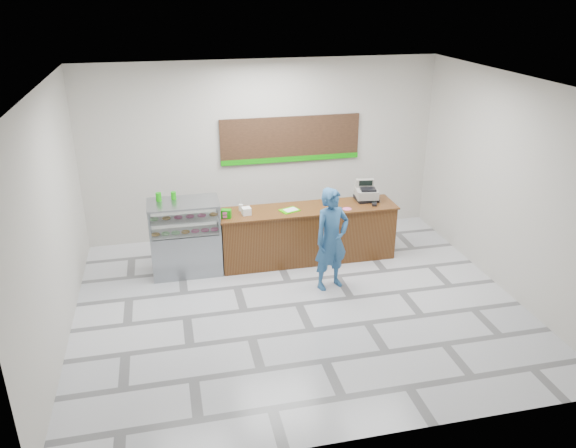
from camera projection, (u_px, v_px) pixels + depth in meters
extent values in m
plane|color=silver|center=(299.00, 304.00, 9.06)|extent=(7.00, 7.00, 0.00)
plane|color=beige|center=(263.00, 150.00, 11.07)|extent=(7.00, 0.00, 7.00)
plane|color=silver|center=(300.00, 84.00, 7.69)|extent=(7.00, 7.00, 0.00)
cube|color=brown|center=(308.00, 235.00, 10.37)|extent=(3.20, 0.70, 1.00)
cube|color=brown|center=(308.00, 209.00, 10.17)|extent=(3.26, 0.76, 0.03)
cube|color=gray|center=(187.00, 251.00, 9.95)|extent=(1.20, 0.70, 0.80)
cube|color=white|center=(184.00, 217.00, 9.70)|extent=(1.20, 0.70, 0.50)
cube|color=gray|center=(183.00, 203.00, 9.60)|extent=(1.22, 0.72, 0.03)
cube|color=silver|center=(185.00, 229.00, 9.79)|extent=(1.14, 0.64, 0.02)
cube|color=silver|center=(184.00, 217.00, 9.70)|extent=(1.14, 0.64, 0.02)
torus|color=#A6742A|center=(156.00, 232.00, 9.59)|extent=(0.15, 0.15, 0.05)
torus|color=#8DDA87|center=(166.00, 232.00, 9.62)|extent=(0.15, 0.15, 0.05)
torus|color=#8DDA87|center=(175.00, 231.00, 9.65)|extent=(0.15, 0.15, 0.05)
torus|color=#A6742A|center=(185.00, 230.00, 9.69)|extent=(0.15, 0.15, 0.05)
torus|color=#DD5393|center=(195.00, 229.00, 9.72)|extent=(0.15, 0.15, 0.05)
torus|color=#DD5393|center=(205.00, 228.00, 9.75)|extent=(0.15, 0.15, 0.05)
torus|color=#DD5393|center=(214.00, 227.00, 9.79)|extent=(0.15, 0.15, 0.05)
torus|color=#8DDA87|center=(154.00, 216.00, 9.63)|extent=(0.15, 0.15, 0.05)
torus|color=#A6742A|center=(166.00, 215.00, 9.67)|extent=(0.15, 0.15, 0.05)
torus|color=#DD5393|center=(178.00, 214.00, 9.71)|extent=(0.15, 0.15, 0.05)
torus|color=#DD5393|center=(189.00, 213.00, 9.75)|extent=(0.15, 0.15, 0.05)
torus|color=#DD5393|center=(201.00, 212.00, 9.79)|extent=(0.15, 0.15, 0.05)
torus|color=#A6742A|center=(213.00, 211.00, 9.83)|extent=(0.15, 0.15, 0.05)
cube|color=black|center=(291.00, 139.00, 11.07)|extent=(2.80, 0.05, 0.90)
cube|color=#129809|center=(291.00, 159.00, 11.20)|extent=(2.80, 0.02, 0.10)
cube|color=black|center=(366.00, 198.00, 10.53)|extent=(0.39, 0.39, 0.06)
cube|color=gray|center=(366.00, 193.00, 10.49)|extent=(0.45, 0.46, 0.16)
cube|color=black|center=(368.00, 190.00, 10.38)|extent=(0.30, 0.23, 0.04)
cube|color=gray|center=(365.00, 183.00, 10.53)|extent=(0.34, 0.14, 0.16)
cube|color=black|center=(366.00, 183.00, 10.47)|extent=(0.25, 0.05, 0.10)
cube|color=black|center=(374.00, 204.00, 10.29)|extent=(0.14, 0.19, 0.04)
cube|color=#38D800|center=(290.00, 210.00, 10.03)|extent=(0.39, 0.34, 0.02)
cube|color=white|center=(291.00, 210.00, 10.03)|extent=(0.28, 0.24, 0.00)
cube|color=white|center=(246.00, 211.00, 9.84)|extent=(0.16, 0.16, 0.13)
cylinder|color=silver|center=(241.00, 207.00, 10.02)|extent=(0.08, 0.08, 0.12)
cube|color=#129809|center=(226.00, 214.00, 9.70)|extent=(0.19, 0.15, 0.15)
cylinder|color=#DD5393|center=(347.00, 209.00, 10.11)|extent=(0.16, 0.16, 0.00)
cylinder|color=#129809|center=(159.00, 197.00, 9.61)|extent=(0.09, 0.09, 0.15)
cylinder|color=#129809|center=(174.00, 196.00, 9.69)|extent=(0.09, 0.09, 0.14)
imported|color=#285686|center=(331.00, 239.00, 9.27)|extent=(0.74, 0.60, 1.76)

